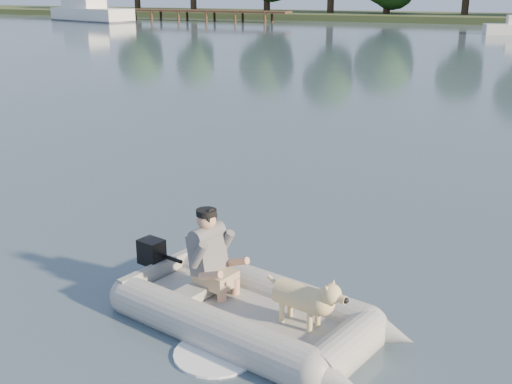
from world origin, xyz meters
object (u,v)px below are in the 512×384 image
at_px(man, 209,250).
at_px(dock, 201,16).
at_px(dinghy, 251,281).
at_px(dog, 300,301).
at_px(cabin_cruiser, 91,8).

bearing_deg(man, dock, 132.45).
distance_m(dock, dinghy, 58.48).
relative_size(dock, dog, 21.64).
height_order(man, dog, man).
distance_m(dog, cabin_cruiser, 60.61).
relative_size(dock, cabin_cruiser, 1.92).
bearing_deg(man, dog, 0.00).
bearing_deg(dock, man, -62.99).
xyz_separation_m(dinghy, man, (-0.59, 0.21, 0.17)).
height_order(dog, cabin_cruiser, cabin_cruiser).
bearing_deg(cabin_cruiser, man, -36.29).
distance_m(dock, dog, 58.84).
distance_m(dock, man, 58.03).
height_order(dock, man, man).
height_order(dock, cabin_cruiser, cabin_cruiser).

